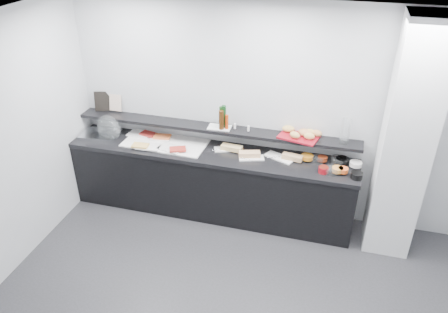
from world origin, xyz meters
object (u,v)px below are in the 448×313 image
(carafe, at_px, (345,131))
(framed_print, at_px, (102,101))
(condiment_tray, at_px, (220,127))
(bread_tray, at_px, (299,136))
(cloche_base, at_px, (100,134))
(sandwich_plate_mid, at_px, (251,158))

(carafe, bearing_deg, framed_print, 178.42)
(condiment_tray, height_order, bread_tray, bread_tray)
(condiment_tray, bearing_deg, bread_tray, -2.06)
(cloche_base, bearing_deg, sandwich_plate_mid, -8.69)
(framed_print, bearing_deg, cloche_base, -93.28)
(condiment_tray, bearing_deg, sandwich_plate_mid, -27.63)
(cloche_base, relative_size, bread_tray, 1.11)
(framed_print, bearing_deg, condiment_tray, -19.24)
(carafe, bearing_deg, bread_tray, 179.77)
(sandwich_plate_mid, distance_m, bread_tray, 0.62)
(cloche_base, distance_m, carafe, 3.12)
(sandwich_plate_mid, xyz_separation_m, condiment_tray, (-0.46, 0.21, 0.25))
(cloche_base, xyz_separation_m, framed_print, (-0.06, 0.26, 0.36))
(framed_print, distance_m, carafe, 3.15)
(bread_tray, bearing_deg, sandwich_plate_mid, -143.40)
(condiment_tray, relative_size, carafe, 0.94)
(cloche_base, bearing_deg, bread_tray, -3.42)
(cloche_base, height_order, bread_tray, bread_tray)
(carafe, bearing_deg, sandwich_plate_mid, -167.94)
(condiment_tray, xyz_separation_m, carafe, (1.50, 0.01, 0.14))
(carafe, bearing_deg, condiment_tray, -179.71)
(framed_print, height_order, bread_tray, framed_print)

